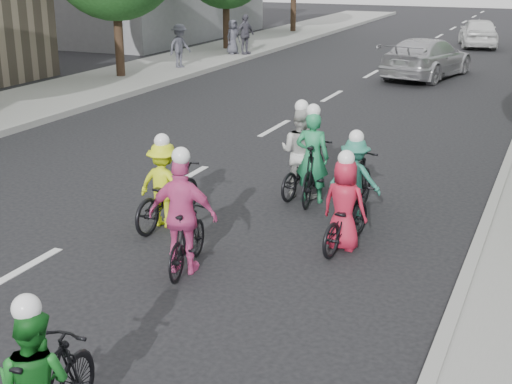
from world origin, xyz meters
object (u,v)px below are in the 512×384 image
Objects in this scene: cyclist_2 at (313,167)px; spectator_2 at (233,37)px; spectator_1 at (245,34)px; follow_car_lead at (427,58)px; cyclist_5 at (185,226)px; cyclist_4 at (166,191)px; follow_car_trail at (478,32)px; cyclist_1 at (345,214)px; cyclist_6 at (301,161)px; spectator_0 at (180,46)px; cyclist_0 at (355,182)px.

spectator_2 is at bearing -67.61° from cyclist_2.
spectator_1 is (-9.34, 17.48, 0.38)m from cyclist_2.
cyclist_5 is at bearing 101.85° from follow_car_lead.
cyclist_4 is 28.05m from follow_car_trail.
follow_car_lead is 9.36m from spectator_2.
cyclist_1 is 22.26m from spectator_2.
cyclist_1 is 2.65m from cyclist_6.
cyclist_1 is 1.15× the size of spectator_2.
follow_car_trail is 16.27m from spectator_0.
cyclist_5 reaches higher than cyclist_2.
follow_car_lead is at bearing -91.23° from cyclist_4.
cyclist_2 reaches higher than follow_car_lead.
spectator_0 reaches higher than spectator_2.
spectator_1 reaches higher than cyclist_0.
cyclist_5 reaches higher than cyclist_4.
cyclist_6 is 1.22× the size of spectator_2.
cyclist_0 is at bearing 156.27° from cyclist_6.
cyclist_4 is (-3.08, -0.25, 0.04)m from cyclist_1.
cyclist_2 is 0.45× the size of follow_car_trail.
cyclist_5 is 3.97m from cyclist_6.
cyclist_5 is (-0.65, -3.73, 0.04)m from cyclist_2.
cyclist_4 is 17.35m from follow_car_lead.
spectator_2 is (-0.54, -0.13, -0.12)m from spectator_1.
cyclist_1 is 2.58m from cyclist_5.
follow_car_trail is 2.79× the size of spectator_2.
follow_car_lead is 9.55m from spectator_0.
cyclist_6 is at bearing -130.41° from spectator_1.
cyclist_1 is at bearing -172.99° from cyclist_4.
cyclist_4 is 0.38× the size of follow_car_lead.
cyclist_2 is at bearing -27.62° from cyclist_0.
spectator_0 is (-8.18, 15.03, 0.40)m from cyclist_4.
follow_car_trail is (-1.19, 26.33, 0.10)m from cyclist_0.
cyclist_0 is 1.24× the size of spectator_2.
cyclist_4 is 17.11m from spectator_0.
cyclist_0 is 26.35m from follow_car_trail.
spectator_0 is at bearing -59.07° from cyclist_4.
cyclist_2 is at bearing -128.96° from spectator_2.
cyclist_2 is 19.82m from spectator_1.
cyclist_5 reaches higher than follow_car_lead.
follow_car_lead is at bearing -81.53° from cyclist_6.
cyclist_1 is 0.41× the size of follow_car_trail.
follow_car_lead is at bearing -82.39° from spectator_2.
cyclist_6 is (-1.52, 2.17, 0.11)m from cyclist_1.
cyclist_0 reaches higher than follow_car_trail.
cyclist_6 is at bearing -127.13° from spectator_0.
cyclist_5 is 1.07× the size of spectator_1.
spectator_2 reaches higher than follow_car_trail.
follow_car_trail is (0.42, 29.54, 0.03)m from cyclist_5.
cyclist_2 reaches higher than spectator_0.
spectator_2 reaches higher than cyclist_4.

